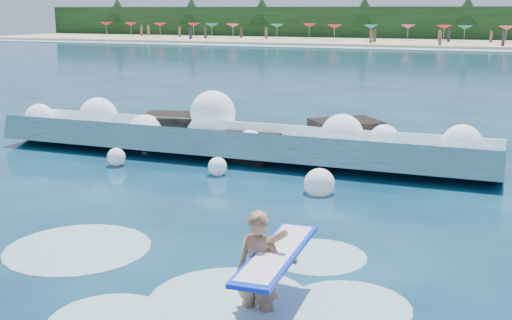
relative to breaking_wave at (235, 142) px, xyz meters
The scene contains 11 objects.
ground 7.02m from the breaking_wave, 80.83° to the right, with size 200.00×200.00×0.00m, color #07223A.
beach 71.09m from the breaking_wave, 89.10° to the left, with size 140.00×20.00×0.40m, color tan.
wet_band 60.09m from the breaking_wave, 88.93° to the left, with size 140.00×5.00×0.08m, color silver.
treeline 81.11m from the breaking_wave, 89.21° to the left, with size 140.00×4.00×5.00m, color black.
breaking_wave is the anchor object (origin of this frame).
rock_cluster 0.83m from the breaking_wave, 76.30° to the left, with size 8.38×3.36×1.40m.
surfer_with_board 10.77m from the breaking_wave, 64.77° to the right, with size 1.00×3.05×1.95m.
wave_spray 0.64m from the breaking_wave, behind, with size 15.19×4.90×2.12m.
surf_foam 9.55m from the breaking_wave, 71.64° to the right, with size 9.42×5.53×0.14m.
beach_umbrellas 73.00m from the breaking_wave, 88.94° to the left, with size 112.41×6.77×0.50m.
beachgoers 69.07m from the breaking_wave, 86.84° to the left, with size 96.97×13.81×1.94m.
Camera 1 is at (6.67, -11.36, 4.57)m, focal length 45.00 mm.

